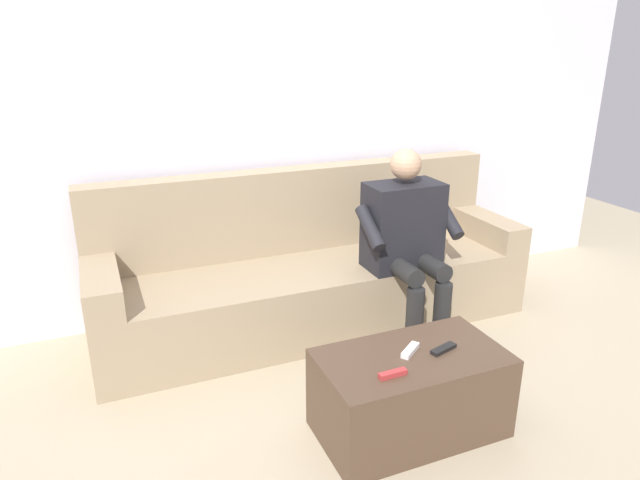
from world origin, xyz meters
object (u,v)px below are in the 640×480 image
object	(u,v)px
couch	(313,274)
remote_white	(410,350)
remote_black	(443,349)
person_solo_seated	(407,234)
coffee_table	(410,393)
remote_red	(393,374)

from	to	relation	value
couch	remote_white	bearing A→B (deg)	89.86
couch	remote_black	distance (m)	1.21
couch	remote_black	world-z (taller)	couch
person_solo_seated	remote_white	distance (m)	0.95
remote_white	couch	bearing A→B (deg)	53.37
coffee_table	remote_red	world-z (taller)	remote_red
coffee_table	remote_red	distance (m)	0.29
coffee_table	remote_red	size ratio (longest dim) A/B	6.67
couch	remote_red	size ratio (longest dim) A/B	21.20
remote_red	remote_black	xyz separation A→B (m)	(-0.31, -0.09, -0.00)
couch	person_solo_seated	size ratio (longest dim) A/B	2.36
person_solo_seated	remote_black	distance (m)	0.93
coffee_table	remote_black	size ratio (longest dim) A/B	6.09
coffee_table	remote_black	world-z (taller)	remote_black
remote_black	remote_white	world-z (taller)	remote_white
remote_red	remote_black	bearing A→B (deg)	15.03
coffee_table	remote_black	xyz separation A→B (m)	(-0.15, 0.02, 0.21)
coffee_table	remote_red	xyz separation A→B (m)	(0.16, 0.11, 0.21)
coffee_table	remote_white	bearing A→B (deg)	-82.19
person_solo_seated	remote_white	world-z (taller)	person_solo_seated
couch	remote_white	size ratio (longest dim) A/B	20.43
coffee_table	remote_white	distance (m)	0.21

